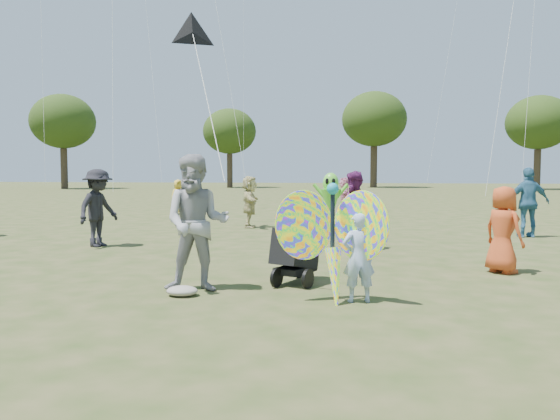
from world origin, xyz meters
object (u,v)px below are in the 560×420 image
object	(u,v)px
child_girl	(359,257)
butterfly_kite	(333,242)
alien_kite	(331,200)
crowd_j	(344,194)
crowd_c	(529,202)
crowd_e	(354,210)
crowd_b	(98,208)
jogging_stroller	(296,244)
adult_man	(197,223)
crowd_d	(250,202)
crowd_g	(179,197)
crowd_a	(503,230)

from	to	relation	value
child_girl	butterfly_kite	distance (m)	0.41
alien_kite	butterfly_kite	bearing A→B (deg)	-85.96
crowd_j	butterfly_kite	size ratio (longest dim) A/B	0.84
crowd_c	butterfly_kite	distance (m)	9.49
butterfly_kite	crowd_e	bearing A→B (deg)	88.25
crowd_b	alien_kite	distance (m)	6.25
butterfly_kite	alien_kite	xyz separation A→B (m)	(-0.57, 8.08, 0.14)
jogging_stroller	crowd_b	bearing A→B (deg)	169.55
adult_man	butterfly_kite	world-z (taller)	adult_man
alien_kite	crowd_e	bearing A→B (deg)	-76.13
crowd_d	butterfly_kite	bearing A→B (deg)	-171.04
child_girl	alien_kite	size ratio (longest dim) A/B	0.70
crowd_d	crowd_g	size ratio (longest dim) A/B	1.13
crowd_e	crowd_j	world-z (taller)	crowd_e
crowd_g	alien_kite	size ratio (longest dim) A/B	0.83
crowd_b	butterfly_kite	bearing A→B (deg)	-114.28
crowd_g	crowd_d	bearing A→B (deg)	-95.80
crowd_a	crowd_b	bearing A→B (deg)	39.26
adult_man	crowd_b	world-z (taller)	adult_man
crowd_a	crowd_e	size ratio (longest dim) A/B	0.85
crowd_c	crowd_g	distance (m)	13.57
crowd_d	crowd_e	world-z (taller)	crowd_e
crowd_j	alien_kite	distance (m)	9.00
crowd_c	adult_man	bearing A→B (deg)	39.38
butterfly_kite	crowd_j	bearing A→B (deg)	91.88
crowd_a	crowd_g	size ratio (longest dim) A/B	1.05
crowd_j	jogging_stroller	bearing A→B (deg)	-12.42
crowd_e	alien_kite	world-z (taller)	crowd_e
crowd_a	alien_kite	world-z (taller)	alien_kite
crowd_j	child_girl	bearing A→B (deg)	-9.01
child_girl	crowd_c	bearing A→B (deg)	-132.87
child_girl	butterfly_kite	size ratio (longest dim) A/B	0.67
butterfly_kite	crowd_c	bearing A→B (deg)	60.06
adult_man	crowd_d	world-z (taller)	adult_man
child_girl	crowd_g	xyz separation A→B (m)	(-7.65, 14.37, 0.11)
child_girl	crowd_g	size ratio (longest dim) A/B	0.85
crowd_g	crowd_j	world-z (taller)	crowd_j
child_girl	jogging_stroller	bearing A→B (deg)	-63.12
adult_man	crowd_b	size ratio (longest dim) A/B	1.11
crowd_e	jogging_stroller	xyz separation A→B (m)	(-0.82, -3.92, -0.28)
crowd_g	butterfly_kite	distance (m)	16.19
child_girl	crowd_a	size ratio (longest dim) A/B	0.81
crowd_b	crowd_c	size ratio (longest dim) A/B	0.97
crowd_c	alien_kite	bearing A→B (deg)	-8.30
crowd_c	jogging_stroller	distance (m)	8.85
child_girl	jogging_stroller	size ratio (longest dim) A/B	1.07
crowd_e	alien_kite	xyz separation A→B (m)	(-0.73, 2.95, 0.08)
crowd_e	crowd_j	xyz separation A→B (m)	(-0.72, 11.94, -0.13)
child_girl	crowd_j	xyz separation A→B (m)	(-0.90, 17.00, 0.15)
crowd_a	crowd_b	xyz separation A→B (m)	(-8.58, 2.04, 0.16)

